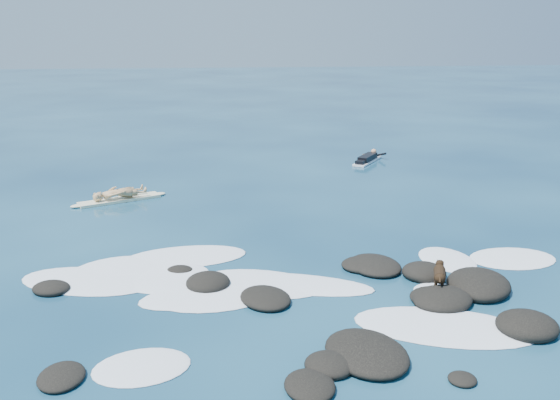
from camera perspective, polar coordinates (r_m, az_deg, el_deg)
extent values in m
plane|color=#0A2642|center=(15.55, 5.25, -7.06)|extent=(160.00, 160.00, 0.00)
ellipsoid|color=black|center=(16.18, 8.68, -5.93)|extent=(1.58, 1.80, 0.33)
ellipsoid|color=black|center=(11.74, 16.33, -15.45)|extent=(0.66, 0.66, 0.17)
ellipsoid|color=black|center=(15.90, 13.02, -6.46)|extent=(1.24, 1.23, 0.44)
ellipsoid|color=black|center=(13.83, 21.66, -10.62)|extent=(1.70, 1.68, 0.49)
ellipsoid|color=black|center=(14.64, 14.02, -8.66)|extent=(1.49, 1.47, 0.30)
ellipsoid|color=black|center=(11.67, 4.53, -14.79)|extent=(1.14, 1.15, 0.32)
ellipsoid|color=black|center=(16.01, -9.15, -6.34)|extent=(0.78, 0.71, 0.18)
ellipsoid|color=black|center=(14.19, -1.34, -8.96)|extent=(1.51, 1.67, 0.31)
ellipsoid|color=black|center=(15.02, -6.60, -7.50)|extent=(1.18, 1.22, 0.42)
ellipsoid|color=black|center=(11.10, 2.73, -16.61)|extent=(0.93, 1.10, 0.26)
ellipsoid|color=black|center=(11.98, -19.36, -15.00)|extent=(0.84, 1.04, 0.23)
ellipsoid|color=black|center=(14.52, 14.62, -8.77)|extent=(1.79, 1.70, 0.43)
ellipsoid|color=black|center=(12.09, 7.93, -13.67)|extent=(1.91, 2.20, 0.38)
ellipsoid|color=black|center=(16.21, 7.62, -5.88)|extent=(1.40, 1.33, 0.29)
ellipsoid|color=black|center=(12.13, 9.40, -13.71)|extent=(1.02, 1.05, 0.32)
ellipsoid|color=black|center=(15.48, 17.69, -7.36)|extent=(2.09, 2.28, 0.51)
ellipsoid|color=black|center=(15.64, -20.19, -7.58)|extent=(1.15, 1.10, 0.29)
ellipsoid|color=white|center=(14.76, -5.27, -8.29)|extent=(4.23, 2.64, 0.12)
ellipsoid|color=white|center=(15.78, -9.84, -6.84)|extent=(2.64, 2.90, 0.12)
ellipsoid|color=white|center=(15.09, 1.42, -7.69)|extent=(4.02, 2.41, 0.12)
ellipsoid|color=white|center=(16.98, -8.60, -5.14)|extent=(3.45, 2.02, 0.12)
ellipsoid|color=white|center=(13.52, 14.77, -11.15)|extent=(4.09, 2.90, 0.12)
ellipsoid|color=white|center=(11.98, -12.53, -14.69)|extent=(2.01, 1.67, 0.12)
ellipsoid|color=white|center=(15.11, -1.86, -7.65)|extent=(3.50, 2.72, 0.12)
ellipsoid|color=white|center=(15.45, -10.38, -7.37)|extent=(2.45, 1.79, 0.12)
ellipsoid|color=white|center=(16.43, -14.58, -6.20)|extent=(2.93, 2.62, 0.12)
ellipsoid|color=white|center=(17.77, 20.49, -5.03)|extent=(2.46, 1.81, 0.12)
ellipsoid|color=white|center=(17.16, 15.03, -5.29)|extent=(1.58, 2.11, 0.12)
ellipsoid|color=white|center=(15.95, -17.19, -7.09)|extent=(3.74, 2.68, 0.12)
ellipsoid|color=white|center=(14.77, -5.42, -8.29)|extent=(3.69, 2.97, 0.12)
ellipsoid|color=white|center=(15.20, 14.14, -8.01)|extent=(1.10, 0.90, 0.12)
cube|color=#EDE8BD|center=(22.74, -14.45, 0.03)|extent=(2.83, 1.77, 0.10)
ellipsoid|color=#EDE8BD|center=(23.19, -11.10, 0.54)|extent=(0.66, 0.54, 0.10)
ellipsoid|color=#EDE8BD|center=(22.37, -17.92, -0.50)|extent=(0.66, 0.54, 0.10)
imported|color=tan|center=(22.50, -14.62, 2.42)|extent=(0.69, 0.80, 1.86)
cube|color=white|center=(28.62, 7.99, 3.55)|extent=(1.78, 2.28, 0.09)
ellipsoid|color=white|center=(29.73, 8.76, 3.97)|extent=(0.53, 0.59, 0.09)
cube|color=black|center=(28.59, 8.00, 3.87)|extent=(1.17, 1.45, 0.24)
sphere|color=tan|center=(29.35, 8.57, 4.41)|extent=(0.35, 0.35, 0.25)
cylinder|color=black|center=(29.62, 8.10, 4.25)|extent=(0.60, 0.21, 0.27)
cylinder|color=black|center=(29.43, 9.22, 4.13)|extent=(0.41, 0.55, 0.27)
cube|color=black|center=(27.85, 7.43, 3.48)|extent=(0.64, 0.70, 0.15)
cylinder|color=black|center=(14.94, 14.39, -6.57)|extent=(0.43, 0.60, 0.26)
sphere|color=black|center=(15.16, 14.38, -6.23)|extent=(0.35, 0.35, 0.28)
sphere|color=black|center=(14.71, 14.40, -6.93)|extent=(0.32, 0.32, 0.25)
sphere|color=black|center=(15.28, 14.39, -5.69)|extent=(0.25, 0.25, 0.20)
cone|color=black|center=(15.39, 14.39, -5.58)|extent=(0.14, 0.15, 0.10)
cone|color=black|center=(15.24, 14.22, -5.41)|extent=(0.11, 0.09, 0.10)
cone|color=black|center=(15.24, 14.61, -5.43)|extent=(0.11, 0.09, 0.10)
cylinder|color=black|center=(15.22, 14.04, -7.28)|extent=(0.08, 0.08, 0.36)
cylinder|color=black|center=(15.22, 14.57, -7.31)|extent=(0.08, 0.08, 0.36)
cylinder|color=black|center=(14.87, 14.05, -7.84)|extent=(0.08, 0.08, 0.36)
cylinder|color=black|center=(14.87, 14.59, -7.87)|extent=(0.08, 0.08, 0.36)
cylinder|color=black|center=(14.58, 14.42, -6.94)|extent=(0.13, 0.26, 0.15)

